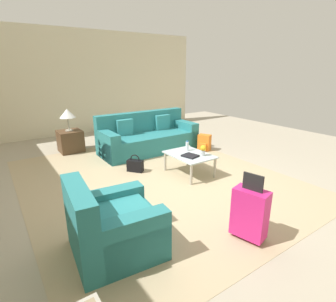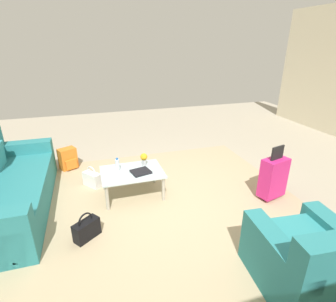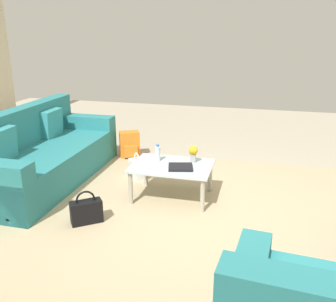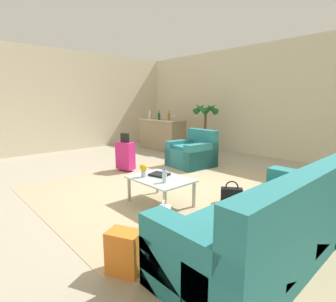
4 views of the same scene
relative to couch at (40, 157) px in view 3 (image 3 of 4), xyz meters
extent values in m
plane|color=#A89E89|center=(-2.20, 0.60, -0.31)|extent=(12.00, 12.00, 0.00)
cube|color=tan|center=(-1.60, 0.80, -0.31)|extent=(5.20, 4.40, 0.01)
cube|color=teal|center=(-0.10, 0.00, -0.09)|extent=(0.97, 2.39, 0.45)
cube|color=teal|center=(0.27, 0.00, 0.16)|extent=(0.22, 2.39, 0.94)
cube|color=teal|center=(-0.10, -1.07, 0.01)|extent=(0.97, 0.24, 0.65)
cube|color=teal|center=(0.11, -0.54, 0.32)|extent=(0.14, 0.40, 0.41)
cube|color=teal|center=(0.11, 0.54, 0.32)|extent=(0.15, 0.40, 0.41)
cube|color=teal|center=(-3.11, 2.15, 0.17)|extent=(0.71, 0.72, 0.08)
cube|color=silver|center=(-1.80, 0.10, 0.08)|extent=(0.92, 0.67, 0.02)
cylinder|color=#ADA899|center=(-2.22, 0.39, -0.12)|extent=(0.05, 0.05, 0.39)
cylinder|color=#ADA899|center=(-1.39, 0.39, -0.12)|extent=(0.05, 0.05, 0.39)
cylinder|color=#ADA899|center=(-2.22, -0.19, -0.12)|extent=(0.05, 0.05, 0.39)
cylinder|color=#ADA899|center=(-1.39, -0.19, -0.12)|extent=(0.05, 0.05, 0.39)
cylinder|color=silver|center=(-1.60, 0.00, 0.19)|extent=(0.06, 0.06, 0.18)
cylinder|color=#2D6BBC|center=(-1.60, 0.00, 0.29)|extent=(0.04, 0.04, 0.02)
cube|color=black|center=(-1.92, 0.18, 0.11)|extent=(0.32, 0.29, 0.03)
cylinder|color=#B2B7BC|center=(-2.02, -0.05, 0.15)|extent=(0.07, 0.07, 0.10)
sphere|color=gold|center=(-2.02, -0.05, 0.25)|extent=(0.11, 0.11, 0.11)
cube|color=black|center=(-1.10, 0.91, -0.19)|extent=(0.34, 0.31, 0.24)
torus|color=black|center=(-1.10, 0.91, -0.05)|extent=(0.17, 0.13, 0.20)
cube|color=white|center=(-1.21, -0.37, -0.19)|extent=(0.31, 0.34, 0.24)
torus|color=white|center=(-1.21, -0.37, -0.05)|extent=(0.14, 0.17, 0.20)
cube|color=orange|center=(-0.80, -1.20, -0.11)|extent=(0.36, 0.31, 0.40)
cube|color=orange|center=(-0.86, -1.09, -0.19)|extent=(0.21, 0.15, 0.18)
camera|label=1|loc=(-5.50, 3.15, 1.68)|focal=28.00mm
camera|label=2|loc=(-1.28, 3.64, 1.89)|focal=28.00mm
camera|label=3|loc=(-2.77, 4.06, 1.60)|focal=40.00mm
camera|label=4|loc=(1.03, -2.36, 1.21)|focal=28.00mm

